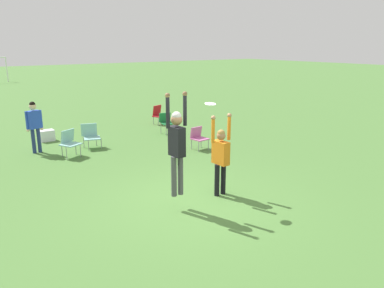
% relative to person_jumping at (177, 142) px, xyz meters
% --- Properties ---
extents(ground_plane, '(120.00, 120.00, 0.00)m').
position_rel_person_jumping_xyz_m(ground_plane, '(0.42, 0.08, -1.52)').
color(ground_plane, '#4C7A38').
extents(person_jumping, '(0.53, 0.38, 2.25)m').
position_rel_person_jumping_xyz_m(person_jumping, '(0.00, 0.00, 0.00)').
color(person_jumping, '#4C4C51').
rests_on(person_jumping, ground_plane).
extents(person_defending, '(0.59, 0.44, 1.96)m').
position_rel_person_jumping_xyz_m(person_defending, '(1.26, 0.05, -0.49)').
color(person_defending, black).
rests_on(person_defending, ground_plane).
extents(frisbee, '(0.24, 0.24, 0.04)m').
position_rel_person_jumping_xyz_m(frisbee, '(0.80, -0.11, 0.74)').
color(frisbee, white).
extents(camping_chair_0, '(0.68, 0.73, 0.84)m').
position_rel_person_jumping_xyz_m(camping_chair_0, '(0.34, 5.92, -1.05)').
color(camping_chair_0, gray).
rests_on(camping_chair_0, ground_plane).
extents(camping_chair_1, '(0.56, 0.60, 0.83)m').
position_rel_person_jumping_xyz_m(camping_chair_1, '(3.59, 6.18, -1.01)').
color(camping_chair_1, gray).
rests_on(camping_chair_1, ground_plane).
extents(camping_chair_2, '(0.53, 0.57, 0.76)m').
position_rel_person_jumping_xyz_m(camping_chair_2, '(3.25, 3.58, -1.07)').
color(camping_chair_2, gray).
rests_on(camping_chair_2, ground_plane).
extents(camping_chair_3, '(0.63, 0.68, 0.84)m').
position_rel_person_jumping_xyz_m(camping_chair_3, '(4.29, 7.96, -1.05)').
color(camping_chair_3, gray).
rests_on(camping_chair_3, ground_plane).
extents(camping_chair_4, '(0.71, 0.76, 0.86)m').
position_rel_person_jumping_xyz_m(camping_chair_4, '(-0.61, 5.29, -1.01)').
color(camping_chair_4, gray).
rests_on(camping_chair_4, ground_plane).
extents(person_spectator_near, '(0.54, 0.31, 1.71)m').
position_rel_person_jumping_xyz_m(person_spectator_near, '(-1.36, 6.36, -0.49)').
color(person_spectator_near, navy).
rests_on(person_spectator_near, ground_plane).
extents(cooler_box, '(0.52, 0.39, 0.41)m').
position_rel_person_jumping_xyz_m(cooler_box, '(-0.66, 7.79, -1.31)').
color(cooler_box, white).
rests_on(cooler_box, ground_plane).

